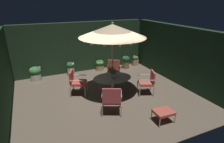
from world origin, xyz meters
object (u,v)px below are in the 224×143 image
object	(u,v)px
potted_plant_back_center	(126,61)
patio_chair_southeast	(112,98)
patio_dining_table	(112,81)
potted_plant_front_corner	(71,68)
centerpiece_planter	(113,73)
patio_chair_north	(148,81)
patio_umbrella	(112,31)
potted_plant_back_right	(35,73)
patio_chair_northeast	(114,69)
potted_plant_left_far	(100,65)
ottoman_footrest	(164,112)
potted_plant_left_near	(135,60)
patio_chair_east	(76,81)

from	to	relation	value
potted_plant_back_center	patio_chair_southeast	bearing A→B (deg)	-123.80
patio_dining_table	potted_plant_front_corner	bearing A→B (deg)	110.37
patio_chair_southeast	potted_plant_back_center	size ratio (longest dim) A/B	1.48
centerpiece_planter	patio_chair_north	world-z (taller)	centerpiece_planter
patio_umbrella	potted_plant_back_right	xyz separation A→B (m)	(-2.70, 2.76, -2.17)
potted_plant_front_corner	patio_dining_table	bearing A→B (deg)	-69.63
patio_chair_northeast	potted_plant_back_right	world-z (taller)	patio_chair_northeast
patio_dining_table	potted_plant_back_center	xyz separation A→B (m)	(1.96, 2.54, -0.19)
centerpiece_planter	patio_chair_north	xyz separation A→B (m)	(1.36, -0.41, -0.40)
patio_chair_southeast	potted_plant_back_center	world-z (taller)	patio_chair_southeast
patio_dining_table	centerpiece_planter	bearing A→B (deg)	-104.25
potted_plant_left_far	potted_plant_back_center	world-z (taller)	potted_plant_back_center
potted_plant_back_center	patio_umbrella	bearing A→B (deg)	-127.66
patio_umbrella	ottoman_footrest	size ratio (longest dim) A/B	4.70
patio_chair_southeast	potted_plant_back_right	bearing A→B (deg)	117.18
potted_plant_front_corner	centerpiece_planter	bearing A→B (deg)	-71.07
patio_dining_table	patio_chair_southeast	world-z (taller)	patio_chair_southeast
ottoman_footrest	patio_chair_southeast	bearing A→B (deg)	141.31
centerpiece_planter	potted_plant_back_right	world-z (taller)	centerpiece_planter
patio_umbrella	centerpiece_planter	xyz separation A→B (m)	(-0.03, -0.13, -1.57)
potted_plant_back_right	patio_umbrella	bearing A→B (deg)	-45.66
potted_plant_back_right	potted_plant_back_center	distance (m)	4.66
potted_plant_left_near	potted_plant_back_right	distance (m)	5.40
ottoman_footrest	potted_plant_back_center	xyz separation A→B (m)	(1.29, 4.87, 0.05)
ottoman_footrest	patio_chair_east	bearing A→B (deg)	124.05
patio_umbrella	ottoman_footrest	xyz separation A→B (m)	(0.67, -2.33, -2.19)
patio_chair_north	patio_chair_southeast	bearing A→B (deg)	-158.45
patio_chair_east	potted_plant_back_right	distance (m)	2.59
potted_plant_left_far	patio_dining_table	bearing A→B (deg)	-100.86
patio_umbrella	potted_plant_left_far	bearing A→B (deg)	79.14
patio_chair_north	potted_plant_front_corner	size ratio (longest dim) A/B	1.45
patio_chair_north	patio_chair_southeast	xyz separation A→B (m)	(-1.93, -0.76, 0.03)
patio_dining_table	ottoman_footrest	distance (m)	2.44
ottoman_footrest	patio_dining_table	bearing A→B (deg)	106.11
centerpiece_planter	ottoman_footrest	distance (m)	2.39
patio_chair_east	potted_plant_front_corner	distance (m)	2.22
centerpiece_planter	ottoman_footrest	xyz separation A→B (m)	(0.71, -2.20, -0.63)
patio_umbrella	potted_plant_left_near	world-z (taller)	patio_umbrella
patio_chair_southeast	potted_plant_front_corner	bearing A→B (deg)	95.90
patio_umbrella	potted_plant_front_corner	size ratio (longest dim) A/B	4.30
patio_chair_north	potted_plant_front_corner	distance (m)	4.08
patio_chair_north	potted_plant_back_right	size ratio (longest dim) A/B	1.43
patio_chair_northeast	patio_chair_east	distance (m)	2.06
patio_chair_east	ottoman_footrest	bearing A→B (deg)	-55.95
potted_plant_back_right	potted_plant_left_far	size ratio (longest dim) A/B	1.19
centerpiece_planter	potted_plant_back_right	xyz separation A→B (m)	(-2.66, 2.89, -0.60)
centerpiece_planter	potted_plant_front_corner	distance (m)	3.14
patio_chair_southeast	ottoman_footrest	world-z (taller)	patio_chair_southeast
patio_umbrella	potted_plant_front_corner	distance (m)	3.67
patio_dining_table	potted_plant_left_near	bearing A→B (deg)	45.58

